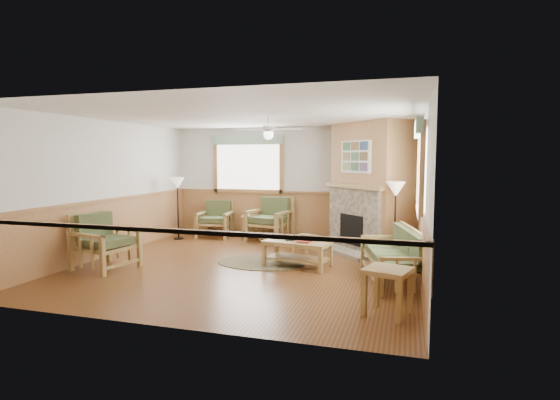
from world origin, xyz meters
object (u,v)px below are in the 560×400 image
(end_table_chairs, at_px, (253,227))
(floor_lamp_left, at_px, (178,208))
(armchair_back_left, at_px, (215,219))
(end_table_sofa, at_px, (387,291))
(sofa, at_px, (392,255))
(coffee_table, at_px, (297,254))
(armchair_back_right, at_px, (269,219))
(floor_lamp_right, at_px, (395,223))
(armchair_left, at_px, (106,241))
(footstool, at_px, (305,244))

(end_table_chairs, distance_m, floor_lamp_left, 1.87)
(armchair_back_left, bearing_deg, end_table_sofa, -50.96)
(sofa, distance_m, floor_lamp_left, 5.59)
(coffee_table, bearing_deg, armchair_back_right, 128.89)
(end_table_sofa, bearing_deg, floor_lamp_right, 90.00)
(armchair_back_left, height_order, floor_lamp_left, floor_lamp_left)
(armchair_left, height_order, footstool, armchair_left)
(armchair_left, xyz_separation_m, end_table_chairs, (1.52, 3.46, -0.20))
(armchair_back_right, height_order, end_table_sofa, armchair_back_right)
(armchair_left, xyz_separation_m, coffee_table, (3.22, 1.09, -0.26))
(armchair_left, bearing_deg, floor_lamp_left, 16.13)
(armchair_back_left, xyz_separation_m, end_table_chairs, (1.00, 0.00, -0.16))
(armchair_back_right, bearing_deg, floor_lamp_left, -155.52)
(armchair_back_right, height_order, coffee_table, armchair_back_right)
(sofa, xyz_separation_m, end_table_sofa, (0.00, -1.59, -0.12))
(floor_lamp_right, bearing_deg, armchair_left, -159.79)
(armchair_back_left, relative_size, armchair_left, 0.90)
(end_table_chairs, bearing_deg, armchair_back_left, 180.00)
(armchair_back_right, xyz_separation_m, armchair_left, (-1.96, -3.40, -0.02))
(footstool, relative_size, floor_lamp_left, 0.28)
(armchair_left, relative_size, end_table_chairs, 1.71)
(armchair_left, distance_m, footstool, 3.83)
(end_table_sofa, relative_size, floor_lamp_right, 0.39)
(armchair_back_left, distance_m, coffee_table, 3.60)
(sofa, relative_size, end_table_chairs, 3.13)
(armchair_back_left, xyz_separation_m, floor_lamp_right, (4.37, -1.66, 0.32))
(armchair_left, xyz_separation_m, footstool, (3.09, 2.24, -0.31))
(sofa, distance_m, end_table_chairs, 4.40)
(armchair_left, height_order, end_table_sofa, armchair_left)
(armchair_back_left, height_order, coffee_table, armchair_back_left)
(end_table_chairs, xyz_separation_m, end_table_sofa, (3.37, -4.40, 0.01))
(armchair_back_right, relative_size, end_table_sofa, 1.73)
(armchair_left, xyz_separation_m, floor_lamp_right, (4.89, 1.80, 0.28))
(end_table_sofa, bearing_deg, end_table_chairs, 127.44)
(end_table_chairs, height_order, floor_lamp_left, floor_lamp_left)
(armchair_back_left, height_order, end_table_chairs, armchair_back_left)
(armchair_back_left, relative_size, end_table_chairs, 1.54)
(sofa, distance_m, armchair_back_left, 5.20)
(coffee_table, distance_m, floor_lamp_right, 1.89)
(sofa, xyz_separation_m, footstool, (-1.80, 1.60, -0.23))
(footstool, bearing_deg, coffee_table, -83.55)
(sofa, height_order, armchair_back_right, armchair_back_right)
(end_table_sofa, relative_size, floor_lamp_left, 0.39)
(armchair_back_left, bearing_deg, coffee_table, -46.93)
(end_table_chairs, height_order, footstool, end_table_chairs)
(sofa, relative_size, floor_lamp_left, 1.20)
(sofa, height_order, end_table_sofa, sofa)
(armchair_back_left, distance_m, armchair_left, 3.50)
(armchair_back_right, distance_m, end_table_sofa, 5.25)
(armchair_back_left, xyz_separation_m, floor_lamp_left, (-0.73, -0.55, 0.31))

